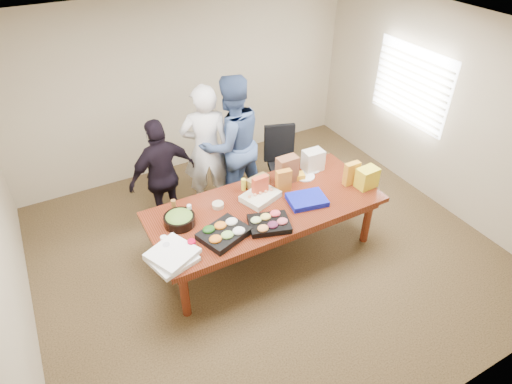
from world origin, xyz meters
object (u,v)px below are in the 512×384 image
person_right (232,144)px  conference_table (266,229)px  sheet_cake (260,196)px  salad_bowl (180,220)px  office_chair (286,166)px  person_center (206,150)px

person_right → conference_table: bearing=79.5°
person_right → sheet_cake: size_ratio=4.51×
person_right → salad_bowl: bearing=36.4°
office_chair → person_center: size_ratio=0.56×
person_right → salad_bowl: person_right is taller
person_center → person_right: person_right is taller
person_right → sheet_cake: 1.04m
conference_table → person_center: bearing=100.1°
conference_table → person_center: size_ratio=1.50×
office_chair → person_center: bearing=-177.9°
office_chair → salad_bowl: size_ratio=2.97×
conference_table → salad_bowl: (-1.02, 0.16, 0.43)m
office_chair → sheet_cake: size_ratio=2.43×
office_chair → salad_bowl: bearing=-138.9°
office_chair → sheet_cake: office_chair is taller
office_chair → conference_table: bearing=-113.8°
conference_table → sheet_cake: (0.00, 0.14, 0.41)m
office_chair → sheet_cake: (-0.85, -0.78, 0.26)m
conference_table → office_chair: bearing=46.9°
person_right → person_center: bearing=-19.3°
conference_table → person_right: size_ratio=1.44×
sheet_cake → conference_table: bearing=-109.3°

